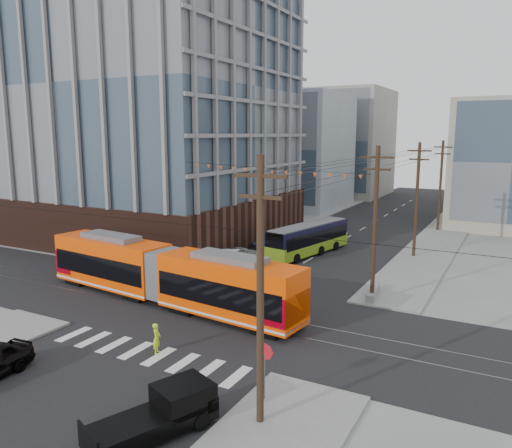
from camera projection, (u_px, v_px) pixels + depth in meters
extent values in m
plane|color=slate|center=(180.00, 334.00, 29.65)|extent=(160.00, 160.00, 0.00)
cube|color=#381E16|center=(143.00, 111.00, 57.27)|extent=(30.00, 25.00, 28.60)
cube|color=#8C99A5|center=(287.00, 151.00, 81.06)|extent=(18.00, 16.00, 18.00)
cube|color=gray|center=(344.00, 143.00, 96.84)|extent=(16.00, 18.00, 20.00)
cylinder|color=black|center=(260.00, 296.00, 19.52)|extent=(0.30, 0.30, 11.00)
cylinder|color=black|center=(456.00, 177.00, 73.32)|extent=(0.30, 0.30, 11.00)
imported|color=silver|center=(234.00, 256.00, 45.65)|extent=(1.88, 4.58, 1.48)
imported|color=#BCBCBC|center=(242.00, 254.00, 46.96)|extent=(3.07, 4.57, 1.23)
imported|color=#4A4C56|center=(271.00, 244.00, 51.02)|extent=(3.60, 4.99, 1.26)
imported|color=#C2EF1F|center=(157.00, 338.00, 26.98)|extent=(0.62, 0.73, 1.69)
cube|color=gray|center=(373.00, 293.00, 36.17)|extent=(1.34, 3.78, 0.74)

